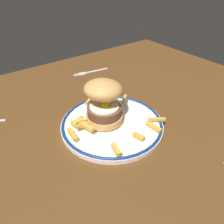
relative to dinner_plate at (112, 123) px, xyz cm
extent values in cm
cube|color=brown|center=(1.26, -2.28, -2.84)|extent=(122.40, 106.80, 4.00)
cylinder|color=white|center=(0.00, 0.00, -0.24)|extent=(27.08, 27.08, 1.20)
torus|color=navy|center=(0.00, 0.00, 0.36)|extent=(26.68, 26.68, 0.80)
cylinder|color=tan|center=(-1.20, 1.69, 1.66)|extent=(9.73, 9.73, 1.80)
cylinder|color=brown|center=(-1.20, 1.69, 3.69)|extent=(8.94, 8.94, 2.26)
cylinder|color=white|center=(-1.20, 1.69, 5.07)|extent=(7.64, 7.64, 0.50)
ellipsoid|color=yellow|center=(-0.89, 1.68, 5.74)|extent=(2.60, 2.60, 1.40)
ellipsoid|color=tan|center=(-0.54, 2.93, 9.22)|extent=(12.78, 12.52, 5.72)
cube|color=gold|center=(-11.14, 0.99, 1.23)|extent=(1.37, 4.55, 0.94)
cube|color=gold|center=(-7.70, 1.94, 1.89)|extent=(3.66, 0.91, 0.75)
cube|color=gold|center=(-5.78, -9.16, 1.21)|extent=(1.85, 3.85, 0.89)
cube|color=gold|center=(1.08, -9.03, 1.22)|extent=(1.63, 3.03, 0.92)
cube|color=gold|center=(-7.54, 4.70, 1.26)|extent=(3.91, 2.10, 1.00)
cube|color=gold|center=(6.84, -8.53, 1.19)|extent=(1.28, 4.60, 0.85)
cube|color=gold|center=(-7.32, 0.22, 2.26)|extent=(1.84, 3.92, 0.99)
cube|color=gold|center=(9.72, -6.89, 1.16)|extent=(4.10, 3.28, 0.79)
cube|color=gold|center=(-7.57, 4.89, 1.16)|extent=(3.97, 2.86, 0.80)
cube|color=gold|center=(7.69, 4.28, 2.74)|extent=(3.57, 3.15, 0.79)
cube|color=gold|center=(0.48, 12.16, 1.12)|extent=(4.25, 3.25, 0.70)
cube|color=gold|center=(-5.53, -9.38, 1.13)|extent=(1.24, 3.24, 0.74)
cube|color=gold|center=(4.15, 8.73, 1.25)|extent=(1.17, 2.87, 0.97)
cube|color=silver|center=(15.88, 32.26, -0.66)|extent=(10.03, 2.56, 0.36)
cube|color=silver|center=(9.96, 33.20, -0.66)|extent=(2.72, 2.55, 0.32)
cube|color=silver|center=(7.67, 32.81, -0.66)|extent=(2.41, 0.64, 0.28)
cube|color=silver|center=(7.75, 33.30, -0.66)|extent=(2.41, 0.64, 0.28)
cube|color=silver|center=(7.82, 33.80, -0.66)|extent=(2.41, 0.64, 0.28)
cube|color=silver|center=(7.90, 34.29, -0.66)|extent=(2.41, 0.64, 0.28)
camera|label=1|loc=(-26.61, -35.89, 35.37)|focal=34.18mm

